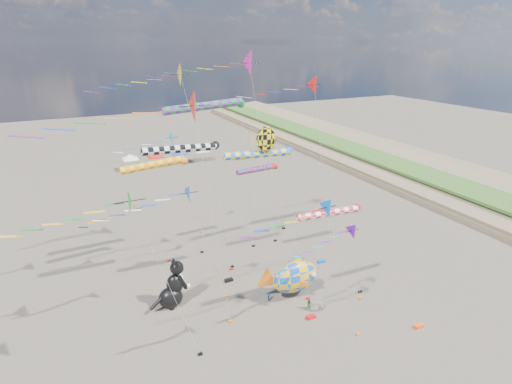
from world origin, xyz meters
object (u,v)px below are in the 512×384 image
object	(u,v)px
person_adult	(320,305)
child_green	(309,304)
cat_inflatable	(172,283)
child_blue	(269,296)
parked_car	(237,156)
fish_inflatable	(295,277)

from	to	relation	value
person_adult	child_green	world-z (taller)	person_adult
cat_inflatable	child_green	bearing A→B (deg)	-43.36
child_blue	parked_car	xyz separation A→B (m)	(17.62, 49.06, 0.13)
cat_inflatable	parked_car	size ratio (longest dim) A/B	1.33
child_blue	child_green	bearing A→B (deg)	-92.68
cat_inflatable	child_blue	bearing A→B (deg)	-36.61
person_adult	parked_car	bearing A→B (deg)	51.94
person_adult	child_blue	size ratio (longest dim) A/B	1.54
child_green	cat_inflatable	bearing A→B (deg)	178.00
fish_inflatable	child_green	distance (m)	2.99
cat_inflatable	fish_inflatable	size ratio (longest dim) A/B	0.72
cat_inflatable	parked_car	distance (m)	52.65
cat_inflatable	child_blue	world-z (taller)	cat_inflatable
fish_inflatable	parked_car	size ratio (longest dim) A/B	1.85
person_adult	parked_car	xyz separation A→B (m)	(13.95, 52.74, -0.14)
person_adult	child_blue	distance (m)	5.20
child_green	child_blue	world-z (taller)	child_green
child_green	person_adult	bearing A→B (deg)	-21.09
person_adult	child_blue	bearing A→B (deg)	111.77
child_blue	parked_car	size ratio (longest dim) A/B	0.27
child_green	child_blue	bearing A→B (deg)	162.46
child_blue	parked_car	bearing A→B (deg)	21.82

